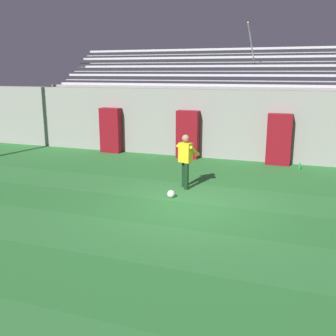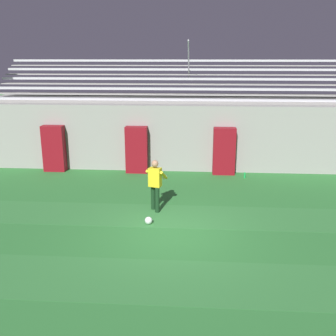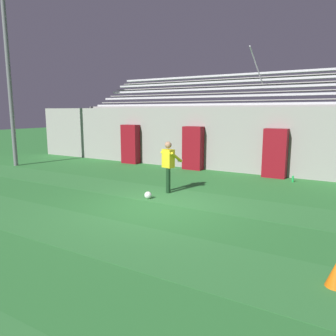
# 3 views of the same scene
# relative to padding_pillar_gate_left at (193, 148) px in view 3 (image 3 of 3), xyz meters

# --- Properties ---
(ground_plane) EXTENTS (80.00, 80.00, 0.00)m
(ground_plane) POSITION_rel_padding_pillar_gate_left_xyz_m (1.82, -5.95, -0.98)
(ground_plane) COLOR #2D7533
(turf_stripe_mid) EXTENTS (28.00, 1.83, 0.01)m
(turf_stripe_mid) POSITION_rel_padding_pillar_gate_left_xyz_m (1.82, -8.30, -0.98)
(turf_stripe_mid) COLOR #337A38
(turf_stripe_mid) RESTS_ON ground
(turf_stripe_far) EXTENTS (28.00, 1.83, 0.01)m
(turf_stripe_far) POSITION_rel_padding_pillar_gate_left_xyz_m (1.82, -4.64, -0.98)
(turf_stripe_far) COLOR #337A38
(turf_stripe_far) RESTS_ON ground
(back_wall) EXTENTS (24.00, 0.60, 2.80)m
(back_wall) POSITION_rel_padding_pillar_gate_left_xyz_m (1.82, 0.55, 0.42)
(back_wall) COLOR #999691
(back_wall) RESTS_ON ground
(padding_pillar_gate_left) EXTENTS (0.91, 0.44, 1.96)m
(padding_pillar_gate_left) POSITION_rel_padding_pillar_gate_left_xyz_m (0.00, 0.00, 0.00)
(padding_pillar_gate_left) COLOR maroon
(padding_pillar_gate_left) RESTS_ON ground
(padding_pillar_gate_right) EXTENTS (0.91, 0.44, 1.96)m
(padding_pillar_gate_right) POSITION_rel_padding_pillar_gate_left_xyz_m (3.65, 0.00, 0.00)
(padding_pillar_gate_right) COLOR maroon
(padding_pillar_gate_right) RESTS_ON ground
(padding_pillar_far_left) EXTENTS (0.91, 0.44, 1.96)m
(padding_pillar_far_left) POSITION_rel_padding_pillar_gate_left_xyz_m (-3.55, 0.00, 0.00)
(padding_pillar_far_left) COLOR maroon
(padding_pillar_far_left) RESTS_ON ground
(bleacher_stand) EXTENTS (18.00, 4.05, 5.43)m
(bleacher_stand) POSITION_rel_padding_pillar_gate_left_xyz_m (1.82, 2.89, 0.52)
(bleacher_stand) COLOR #999691
(bleacher_stand) RESTS_ON ground
(floodlight_pole) EXTENTS (0.90, 0.36, 9.28)m
(floodlight_pole) POSITION_rel_padding_pillar_gate_left_xyz_m (-7.96, -3.48, 4.77)
(floodlight_pole) COLOR slate
(floodlight_pole) RESTS_ON ground
(goalkeeper) EXTENTS (0.68, 0.66, 1.67)m
(goalkeeper) POSITION_rel_padding_pillar_gate_left_xyz_m (1.21, -4.23, -0.03)
(goalkeeper) COLOR #143319
(goalkeeper) RESTS_ON ground
(soccer_ball) EXTENTS (0.22, 0.22, 0.22)m
(soccer_ball) POSITION_rel_padding_pillar_gate_left_xyz_m (1.11, -5.29, -0.87)
(soccer_ball) COLOR white
(soccer_ball) RESTS_ON ground
(traffic_cone) EXTENTS (0.30, 0.30, 0.42)m
(traffic_cone) POSITION_rel_padding_pillar_gate_left_xyz_m (6.42, -8.06, -0.77)
(traffic_cone) COLOR orange
(traffic_cone) RESTS_ON ground
(water_bottle) EXTENTS (0.07, 0.07, 0.24)m
(water_bottle) POSITION_rel_padding_pillar_gate_left_xyz_m (4.47, -0.55, -0.86)
(water_bottle) COLOR green
(water_bottle) RESTS_ON ground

